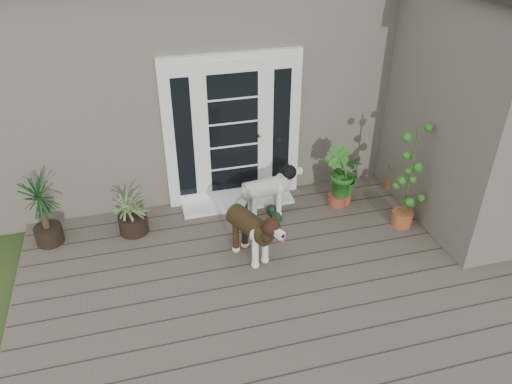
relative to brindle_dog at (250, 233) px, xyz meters
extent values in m
cube|color=#6B5B4C|center=(0.32, -0.80, -0.42)|extent=(6.20, 4.60, 0.12)
cube|color=#665E54|center=(0.32, 3.45, 1.07)|extent=(7.40, 4.00, 3.10)
cube|color=#665E54|center=(3.22, 0.30, 1.07)|extent=(1.60, 2.40, 3.10)
cube|color=white|center=(0.12, 1.40, 0.72)|extent=(1.90, 0.14, 2.15)
cube|color=white|center=(0.12, 1.20, -0.33)|extent=(1.60, 0.40, 0.05)
imported|color=#1F5B1A|center=(1.60, 0.86, -0.06)|extent=(0.64, 0.64, 0.60)
imported|color=#174F16|center=(1.50, 0.83, -0.02)|extent=(0.64, 0.64, 0.68)
imported|color=#2A641C|center=(2.54, 1.04, -0.08)|extent=(0.47, 0.47, 0.54)
camera|label=1|loc=(-1.17, -4.67, 3.61)|focal=34.74mm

